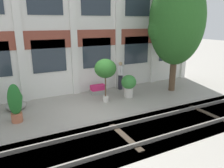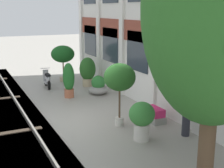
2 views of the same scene
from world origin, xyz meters
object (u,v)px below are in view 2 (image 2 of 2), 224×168
at_px(potted_plant_terracotta_small, 120,78).
at_px(potted_plant_ribbed_drum, 142,118).
at_px(potted_plant_stone_basin, 69,80).
at_px(potted_plant_glazed_jar, 88,71).
at_px(broadleaf_tree, 217,12).
at_px(resident_by_doorway, 187,109).
at_px(potted_plant_wide_bowl, 98,87).
at_px(scooter_near_curb, 47,80).
at_px(potted_plant_low_pan, 63,55).
at_px(potted_plant_square_trough, 154,115).

bearing_deg(potted_plant_terracotta_small, potted_plant_ribbed_drum, 2.24).
distance_m(potted_plant_stone_basin, potted_plant_glazed_jar, 2.32).
height_order(broadleaf_tree, resident_by_doorway, broadleaf_tree).
bearing_deg(broadleaf_tree, potted_plant_ribbed_drum, 177.70).
bearing_deg(potted_plant_stone_basin, potted_plant_wide_bowl, 87.37).
height_order(potted_plant_ribbed_drum, scooter_near_curb, potted_plant_ribbed_drum).
bearing_deg(potted_plant_wide_bowl, potted_plant_low_pan, -168.80).
distance_m(potted_plant_terracotta_small, potted_plant_ribbed_drum, 1.72).
height_order(potted_plant_square_trough, resident_by_doorway, resident_by_doorway).
relative_size(broadleaf_tree, potted_plant_terracotta_small, 2.93).
xyz_separation_m(potted_plant_wide_bowl, resident_by_doorway, (5.94, 0.54, 0.54)).
xyz_separation_m(potted_plant_stone_basin, resident_by_doorway, (6.00, 1.99, 0.08)).
bearing_deg(broadleaf_tree, potted_plant_stone_basin, -177.39).
xyz_separation_m(potted_plant_stone_basin, potted_plant_glazed_jar, (-1.69, 1.59, 0.01)).
distance_m(scooter_near_curb, resident_by_doorway, 8.60).
xyz_separation_m(potted_plant_stone_basin, potted_plant_wide_bowl, (0.07, 1.45, -0.46)).
xyz_separation_m(potted_plant_wide_bowl, scooter_near_curb, (-2.30, -1.90, 0.07)).
distance_m(broadleaf_tree, potted_plant_wide_bowl, 9.36).
bearing_deg(resident_by_doorway, potted_plant_stone_basin, -147.05).
bearing_deg(potted_plant_glazed_jar, potted_plant_stone_basin, -43.27).
xyz_separation_m(broadleaf_tree, potted_plant_low_pan, (-12.03, 0.37, -2.43)).
xyz_separation_m(potted_plant_terracotta_small, potted_plant_stone_basin, (-4.27, -0.46, -0.87)).
bearing_deg(potted_plant_ribbed_drum, potted_plant_square_trough, 134.29).
distance_m(broadleaf_tree, potted_plant_low_pan, 12.28).
relative_size(broadleaf_tree, potted_plant_glazed_jar, 4.22).
bearing_deg(potted_plant_ribbed_drum, resident_by_doorway, 77.88).
distance_m(potted_plant_low_pan, potted_plant_square_trough, 7.99).
xyz_separation_m(potted_plant_glazed_jar, scooter_near_curb, (-0.55, -2.04, -0.40)).
height_order(potted_plant_terracotta_small, potted_plant_glazed_jar, potted_plant_terracotta_small).
bearing_deg(potted_plant_square_trough, potted_plant_glazed_jar, -178.08).
bearing_deg(potted_plant_low_pan, potted_plant_stone_basin, -12.78).
bearing_deg(potted_plant_ribbed_drum, potted_plant_low_pan, 178.40).
bearing_deg(potted_plant_terracotta_small, potted_plant_square_trough, 82.98).
xyz_separation_m(potted_plant_wide_bowl, potted_plant_glazed_jar, (-1.76, 0.14, 0.47)).
relative_size(potted_plant_wide_bowl, potted_plant_square_trough, 1.03).
bearing_deg(potted_plant_ribbed_drum, potted_plant_wide_bowl, 170.55).
height_order(potted_plant_glazed_jar, potted_plant_square_trough, potted_plant_glazed_jar).
height_order(potted_plant_glazed_jar, resident_by_doorway, resident_by_doorway).
distance_m(potted_plant_terracotta_small, potted_plant_glazed_jar, 6.13).
bearing_deg(potted_plant_square_trough, potted_plant_ribbed_drum, -45.71).
distance_m(potted_plant_low_pan, potted_plant_terracotta_small, 7.66).
distance_m(broadleaf_tree, scooter_near_curb, 11.47).
distance_m(potted_plant_terracotta_small, potted_plant_wide_bowl, 4.52).
distance_m(broadleaf_tree, resident_by_doorway, 4.33).
distance_m(potted_plant_low_pan, potted_plant_stone_basin, 3.53).
relative_size(potted_plant_ribbed_drum, potted_plant_glazed_jar, 0.80).
xyz_separation_m(broadleaf_tree, potted_plant_ribbed_drum, (-2.97, 0.12, -3.21)).
xyz_separation_m(potted_plant_ribbed_drum, potted_plant_wide_bowl, (-5.62, 0.94, -0.36)).
xyz_separation_m(potted_plant_stone_basin, scooter_near_curb, (-2.23, -0.45, -0.40)).
bearing_deg(potted_plant_wide_bowl, potted_plant_ribbed_drum, -9.45).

